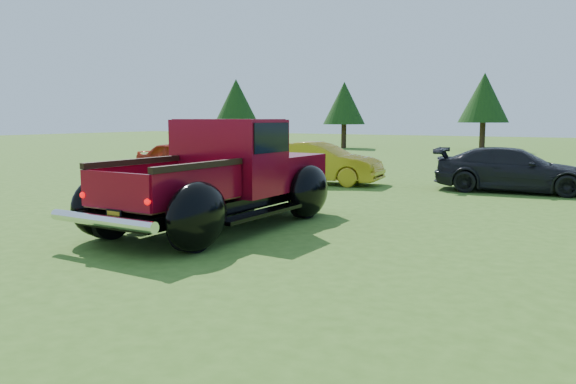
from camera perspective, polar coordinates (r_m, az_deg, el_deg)
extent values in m
plane|color=#385E1B|center=(8.82, -3.65, -6.25)|extent=(120.00, 120.00, 0.00)
cylinder|color=#332114|center=(45.78, -5.25, 6.05)|extent=(0.36, 0.36, 1.87)
cone|color=black|center=(45.78, -5.29, 9.31)|extent=(3.33, 3.33, 3.33)
cylinder|color=#332114|center=(39.82, 5.68, 5.67)|extent=(0.36, 0.36, 1.66)
cone|color=black|center=(39.81, 5.73, 8.98)|extent=(2.94, 2.94, 2.94)
cylinder|color=#332114|center=(38.88, 19.13, 5.36)|extent=(0.36, 0.36, 1.80)
cone|color=black|center=(38.88, 19.29, 9.04)|extent=(3.20, 3.20, 3.20)
cylinder|color=black|center=(10.26, -17.77, -2.09)|extent=(0.28, 0.90, 0.89)
cylinder|color=black|center=(8.93, -9.72, -3.23)|extent=(0.28, 0.90, 0.89)
cylinder|color=black|center=(12.86, -5.69, 0.12)|extent=(0.28, 0.90, 0.89)
cylinder|color=black|center=(11.83, 1.68, -0.50)|extent=(0.28, 0.90, 0.89)
cube|color=black|center=(10.92, -7.17, -0.93)|extent=(1.61, 5.26, 0.22)
cube|color=maroon|center=(12.35, -1.89, 2.24)|extent=(1.91, 1.69, 0.69)
cube|color=silver|center=(13.08, 0.17, 2.49)|extent=(1.79, 0.08, 0.56)
cube|color=maroon|center=(11.14, -5.99, 3.59)|extent=(2.00, 1.30, 1.45)
cube|color=black|center=(11.12, -6.02, 5.60)|extent=(2.04, 1.19, 0.56)
cube|color=maroon|center=(11.11, -6.04, 7.15)|extent=(1.91, 1.19, 0.09)
cube|color=brown|center=(9.85, -12.23, -0.84)|extent=(1.53, 2.25, 0.06)
cube|color=maroon|center=(10.35, -15.31, 1.07)|extent=(0.08, 2.23, 0.58)
cube|color=maroon|center=(9.31, -8.91, 0.56)|extent=(0.08, 2.23, 0.58)
cube|color=maroon|center=(10.65, -8.14, 1.44)|extent=(1.51, 0.07, 0.58)
cube|color=maroon|center=(9.04, -17.14, 0.11)|extent=(1.51, 0.08, 0.58)
cube|color=black|center=(10.31, -15.38, 2.99)|extent=(0.12, 2.23, 0.10)
cube|color=black|center=(9.28, -8.95, 2.68)|extent=(0.12, 2.23, 0.10)
ellipsoid|color=black|center=(10.33, -18.20, -1.30)|extent=(0.53, 1.19, 0.98)
ellipsoid|color=black|center=(8.84, -9.20, -2.45)|extent=(0.53, 1.19, 0.98)
ellipsoid|color=black|center=(12.91, -6.10, 0.74)|extent=(0.53, 1.19, 0.98)
ellipsoid|color=black|center=(11.75, 2.16, 0.11)|extent=(0.53, 1.19, 0.98)
cube|color=black|center=(11.58, -11.45, -1.21)|extent=(0.38, 2.35, 0.07)
cube|color=black|center=(10.28, -2.70, -2.16)|extent=(0.38, 2.35, 0.07)
cylinder|color=silver|center=(8.93, -18.38, -2.79)|extent=(2.18, 0.20, 0.18)
cube|color=black|center=(9.07, -17.26, -2.23)|extent=(0.34, 0.02, 0.17)
cube|color=gold|center=(9.06, -17.32, -2.24)|extent=(0.27, 0.01, 0.11)
sphere|color=#CC0505|center=(9.58, -20.11, -0.29)|extent=(0.10, 0.10, 0.10)
sphere|color=#CC0505|center=(8.52, -14.08, -0.98)|extent=(0.10, 0.10, 0.10)
imported|color=#9F240E|center=(20.27, -10.58, 3.26)|extent=(3.76, 1.64, 1.26)
imported|color=#AA8A16|center=(18.05, 3.18, 2.96)|extent=(4.17, 1.93, 1.33)
imported|color=black|center=(17.25, 21.93, 2.11)|extent=(4.52, 2.27, 1.26)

